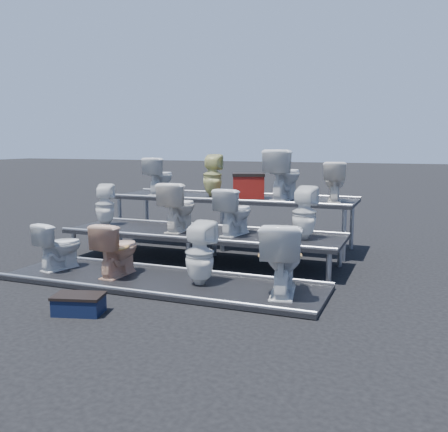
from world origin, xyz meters
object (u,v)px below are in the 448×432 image
(toilet_1, at_px, (117,249))
(toilet_2, at_px, (200,253))
(toilet_5, at_px, (179,206))
(toilet_7, at_px, (304,213))
(toilet_9, at_px, (213,175))
(toilet_0, at_px, (59,246))
(toilet_3, at_px, (282,258))
(toilet_8, at_px, (160,176))
(toilet_4, at_px, (105,205))
(toilet_11, at_px, (334,181))
(step_stool, at_px, (79,305))
(toilet_10, at_px, (284,174))
(red_crate, at_px, (249,187))
(toilet_6, at_px, (235,211))

(toilet_1, height_order, toilet_2, toilet_2)
(toilet_2, relative_size, toilet_5, 1.05)
(toilet_7, relative_size, toilet_9, 1.01)
(toilet_0, bearing_deg, toilet_3, -165.36)
(toilet_0, height_order, toilet_5, toilet_5)
(toilet_3, distance_m, toilet_8, 4.03)
(toilet_3, relative_size, toilet_4, 1.25)
(toilet_1, relative_size, toilet_4, 1.05)
(toilet_2, height_order, toilet_8, toilet_8)
(toilet_1, distance_m, toilet_11, 3.61)
(toilet_11, bearing_deg, step_stool, 53.74)
(toilet_9, bearing_deg, toilet_10, 172.24)
(toilet_8, distance_m, step_stool, 4.20)
(toilet_2, xyz_separation_m, step_stool, (-0.82, -1.29, -0.36))
(toilet_4, relative_size, step_stool, 1.35)
(toilet_3, relative_size, toilet_10, 1.02)
(toilet_10, height_order, step_stool, toilet_10)
(toilet_3, relative_size, toilet_7, 1.14)
(toilet_7, distance_m, red_crate, 1.78)
(toilet_3, xyz_separation_m, toilet_8, (-3.00, 2.60, 0.71))
(toilet_5, bearing_deg, toilet_8, -52.96)
(toilet_11, xyz_separation_m, step_stool, (-2.02, -3.89, -1.09))
(toilet_7, height_order, toilet_8, toilet_8)
(toilet_2, bearing_deg, toilet_11, -110.07)
(toilet_8, height_order, toilet_11, toilet_8)
(toilet_1, xyz_separation_m, toilet_6, (1.17, 1.30, 0.39))
(toilet_5, relative_size, red_crate, 1.43)
(toilet_11, bearing_deg, toilet_9, -8.83)
(toilet_10, bearing_deg, toilet_9, 7.55)
(toilet_1, relative_size, toilet_10, 0.86)
(toilet_0, relative_size, toilet_10, 0.79)
(toilet_10, xyz_separation_m, toilet_11, (0.83, 0.00, -0.09))
(toilet_8, distance_m, toilet_10, 2.33)
(toilet_0, height_order, toilet_3, toilet_3)
(toilet_0, distance_m, toilet_9, 2.99)
(toilet_1, distance_m, toilet_7, 2.58)
(toilet_10, bearing_deg, toilet_8, 7.55)
(toilet_7, bearing_deg, toilet_8, -18.81)
(toilet_0, distance_m, toilet_10, 3.71)
(toilet_4, height_order, red_crate, red_crate)
(toilet_11, bearing_deg, toilet_10, -8.83)
(toilet_9, distance_m, toilet_10, 1.28)
(toilet_4, relative_size, toilet_7, 0.91)
(toilet_2, relative_size, toilet_7, 1.06)
(toilet_7, bearing_deg, toilet_1, 35.58)
(toilet_4, relative_size, toilet_8, 1.01)
(toilet_0, relative_size, toilet_4, 0.97)
(toilet_11, bearing_deg, toilet_5, 22.62)
(toilet_0, height_order, toilet_9, toilet_9)
(toilet_4, distance_m, red_crate, 2.40)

